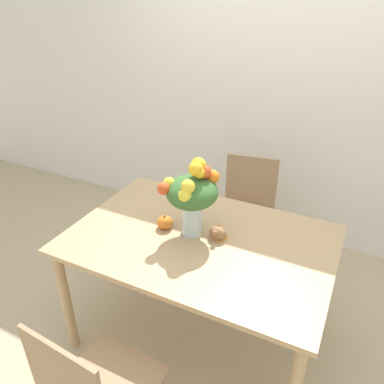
% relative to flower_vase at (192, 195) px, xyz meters
% --- Properties ---
extents(ground_plane, '(12.00, 12.00, 0.00)m').
position_rel_flower_vase_xyz_m(ground_plane, '(0.06, -0.02, -1.03)').
color(ground_plane, tan).
extents(wall_back, '(8.00, 0.06, 2.70)m').
position_rel_flower_vase_xyz_m(wall_back, '(0.06, 1.42, 0.32)').
color(wall_back, white).
rests_on(wall_back, ground_plane).
extents(dining_table, '(1.48, 0.99, 0.78)m').
position_rel_flower_vase_xyz_m(dining_table, '(0.06, -0.02, -0.34)').
color(dining_table, tan).
rests_on(dining_table, ground_plane).
extents(flower_vase, '(0.31, 0.29, 0.46)m').
position_rel_flower_vase_xyz_m(flower_vase, '(0.00, 0.00, 0.00)').
color(flower_vase, silver).
rests_on(flower_vase, dining_table).
extents(pumpkin, '(0.09, 0.09, 0.09)m').
position_rel_flower_vase_xyz_m(pumpkin, '(-0.17, -0.03, -0.21)').
color(pumpkin, orange).
rests_on(pumpkin, dining_table).
extents(turkey_figurine, '(0.10, 0.14, 0.08)m').
position_rel_flower_vase_xyz_m(turkey_figurine, '(0.15, 0.03, -0.21)').
color(turkey_figurine, '#936642').
rests_on(turkey_figurine, dining_table).
extents(dining_chair_near_window, '(0.48, 0.48, 0.91)m').
position_rel_flower_vase_xyz_m(dining_chair_near_window, '(0.07, 0.81, -0.56)').
color(dining_chair_near_window, '#9E7A56').
rests_on(dining_chair_near_window, ground_plane).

